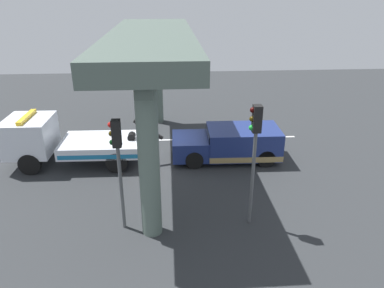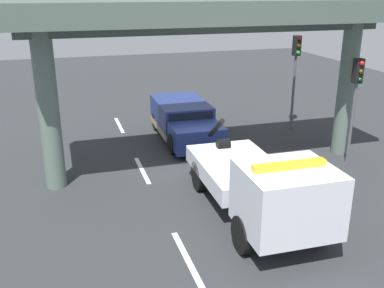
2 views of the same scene
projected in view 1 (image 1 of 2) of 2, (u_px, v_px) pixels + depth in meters
The scene contains 10 objects.
ground_plane at pixel (166, 161), 17.91m from camera, with size 60.00×40.00×0.10m, color #2D3033.
lane_stripe_west at pixel (272, 137), 20.60m from camera, with size 2.60×0.16×0.01m, color silver.
lane_stripe_mid at pixel (166, 140), 20.22m from camera, with size 2.60×0.16×0.01m, color silver.
lane_stripe_east at pixel (57, 143), 19.85m from camera, with size 2.60×0.16×0.01m, color silver.
tow_truck_white at pixel (61, 140), 17.12m from camera, with size 7.27×2.52×2.46m.
towed_van_green at pixel (231, 144), 17.77m from camera, with size 5.23×2.30×1.58m.
overpass_structure at pixel (151, 50), 15.73m from camera, with size 3.60×13.28×6.08m.
traffic_light_near at pixel (255, 140), 11.93m from camera, with size 0.39×0.32×4.42m.
traffic_light_far at pixel (117, 152), 11.76m from camera, with size 0.39×0.32×4.04m.
traffic_cone_orange at pixel (151, 171), 16.12m from camera, with size 0.58×0.58×0.69m.
Camera 1 is at (-0.18, 16.13, 7.89)m, focal length 33.96 mm.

